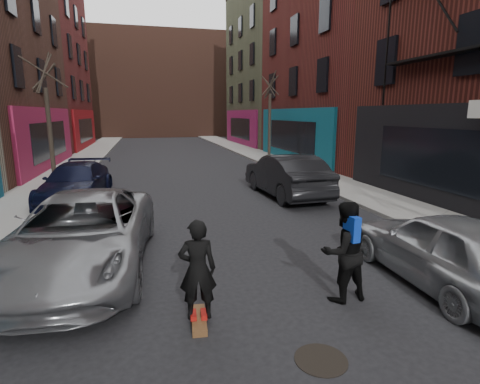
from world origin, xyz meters
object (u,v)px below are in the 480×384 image
pedestrian (344,251)px  parked_left_far (82,234)px  manhole (321,360)px  parked_left_end (76,183)px  parked_right_end (286,175)px  tree_left_far (48,109)px  tree_right_far (270,108)px  skateboard (199,320)px  skateboarder (198,270)px  parked_right_far (446,249)px

pedestrian → parked_left_far: bearing=-34.1°
pedestrian → manhole: pedestrian is taller
parked_left_far → parked_left_end: parked_left_far is taller
parked_left_far → parked_right_end: bearing=45.2°
parked_left_far → pedestrian: 5.16m
tree_left_far → parked_left_end: bearing=-68.3°
tree_right_far → manhole: (-6.15, -20.61, -3.52)m
skateboard → pedestrian: size_ratio=0.46×
pedestrian → tree_left_far: bearing=-66.5°
skateboarder → parked_left_far: bearing=-47.2°
tree_right_far → parked_right_far: size_ratio=1.61×
parked_left_end → skateboard: (3.22, -9.30, -0.64)m
parked_left_end → tree_right_far: bearing=48.6°
parked_right_end → skateboarder: size_ratio=3.21×
parked_right_far → skateboard: parked_right_far is taller
parked_right_far → skateboard: size_ratio=5.29×
skateboarder → manhole: (1.44, -1.29, -0.88)m
tree_right_far → manhole: tree_right_far is taller
skateboarder → pedestrian: size_ratio=0.89×
parked_left_far → parked_right_far: (6.67, -2.43, -0.06)m
parked_right_far → manhole: bearing=26.2°
skateboard → skateboarder: size_ratio=0.51×
parked_right_far → pedestrian: pedestrian is taller
tree_left_far → parked_left_far: tree_left_far is taller
parked_left_end → pedestrian: bearing=-52.1°
parked_left_end → skateboard: bearing=-65.2°
pedestrian → skateboard: bearing=-2.2°
manhole → tree_right_far: bearing=73.4°
skateboarder → skateboard: bearing=-0.0°
parked_left_end → parked_right_end: bearing=-1.8°
parked_left_end → parked_left_far: bearing=-74.1°
parked_left_end → parked_right_far: (7.87, -9.12, 0.03)m
parked_left_end → skateboarder: size_ratio=3.06×
tree_right_far → parked_left_far: size_ratio=1.21×
manhole → skateboarder: bearing=138.1°
parked_left_end → manhole: (4.65, -10.59, -0.69)m
parked_right_end → skateboard: 9.48m
skateboarder → tree_right_far: bearing=-106.3°
parked_right_far → manhole: size_ratio=6.05×
parked_left_far → manhole: bearing=-43.9°
parked_left_end → skateboarder: 9.84m
parked_right_far → pedestrian: bearing=2.4°
tree_right_far → pedestrian: bearing=-104.8°
tree_left_far → parked_left_end: (1.60, -4.02, -2.69)m
parked_right_end → pedestrian: pedestrian is taller
tree_left_far → manhole: tree_left_far is taller
parked_left_end → parked_right_end: (7.80, -1.03, 0.13)m
parked_right_far → pedestrian: 2.14m
tree_left_far → parked_right_far: 16.42m
skateboard → parked_left_far: bearing=132.8°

